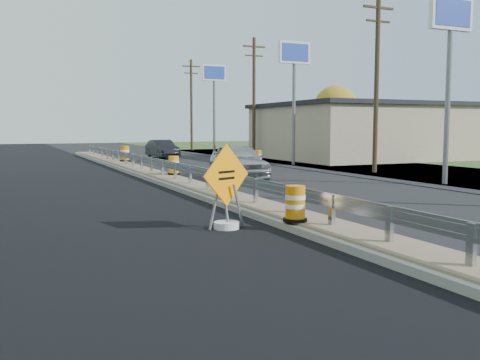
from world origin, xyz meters
name	(u,v)px	position (x,y,z in m)	size (l,w,h in m)	color
ground	(256,210)	(0.00, 0.00, 0.00)	(140.00, 140.00, 0.00)	black
milled_overlay	(64,184)	(-4.40, 10.00, 0.01)	(7.20, 120.00, 0.01)	black
median	(175,181)	(0.00, 8.00, 0.11)	(1.60, 55.00, 0.23)	gray
guardrail	(168,166)	(0.00, 9.00, 0.73)	(0.10, 46.15, 0.72)	silver
retail_building_near	(383,131)	(20.99, 20.00, 2.16)	(18.50, 12.50, 4.27)	tan
pylon_sign_south	(450,31)	(10.50, 3.00, 6.48)	(2.20, 0.30, 7.90)	slate
pylon_sign_mid	(294,64)	(10.50, 16.00, 6.48)	(2.20, 0.30, 7.90)	slate
pylon_sign_north	(214,81)	(10.50, 30.00, 6.48)	(2.20, 0.30, 7.90)	slate
utility_pole_smid	(377,80)	(11.50, 9.00, 4.93)	(1.90, 0.26, 9.40)	#473523
utility_pole_nmid	(254,95)	(11.50, 24.00, 4.93)	(1.90, 0.26, 9.40)	#473523
utility_pole_north	(191,103)	(11.50, 39.00, 4.93)	(1.90, 0.26, 9.40)	#473523
tree_far_yellow	(336,107)	(26.00, 34.00, 4.54)	(4.62, 4.62, 6.86)	#473523
caution_sign	(226,208)	(-1.96, -2.41, 0.53)	(1.40, 0.63, 2.07)	white
barrel_median_near	(295,204)	(-0.55, -3.28, 0.64)	(0.58, 0.58, 0.86)	black
barrel_median_mid	(174,166)	(0.55, 9.98, 0.65)	(0.60, 0.60, 0.88)	black
barrel_median_far	(125,154)	(0.55, 20.68, 0.71)	(0.68, 0.68, 1.00)	black
barrel_shoulder_mid	(257,158)	(8.20, 16.62, 0.47)	(0.66, 0.66, 0.97)	black
car_silver	(238,161)	(3.56, 9.22, 0.84)	(1.99, 4.95, 1.69)	#B3B3B8
car_dark_mid	(162,149)	(4.82, 26.85, 0.72)	(1.53, 4.40, 1.45)	black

